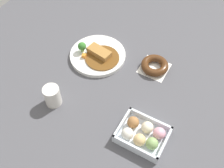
# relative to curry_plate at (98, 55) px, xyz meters

# --- Properties ---
(ground_plane) EXTENTS (1.60, 1.60, 0.00)m
(ground_plane) POSITION_rel_curry_plate_xyz_m (0.16, -0.08, -0.01)
(ground_plane) COLOR #4C4C51
(curry_plate) EXTENTS (0.25, 0.25, 0.07)m
(curry_plate) POSITION_rel_curry_plate_xyz_m (0.00, 0.00, 0.00)
(curry_plate) COLOR white
(curry_plate) RESTS_ON ground_plane
(donut_box) EXTENTS (0.17, 0.14, 0.06)m
(donut_box) POSITION_rel_curry_plate_xyz_m (0.35, -0.26, 0.01)
(donut_box) COLOR silver
(donut_box) RESTS_ON ground_plane
(chocolate_ring_donut) EXTENTS (0.12, 0.12, 0.04)m
(chocolate_ring_donut) POSITION_rel_curry_plate_xyz_m (0.25, 0.06, 0.00)
(chocolate_ring_donut) COLOR white
(chocolate_ring_donut) RESTS_ON ground_plane
(coffee_mug) EXTENTS (0.06, 0.06, 0.09)m
(coffee_mug) POSITION_rel_curry_plate_xyz_m (-0.02, -0.29, 0.03)
(coffee_mug) COLOR silver
(coffee_mug) RESTS_ON ground_plane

